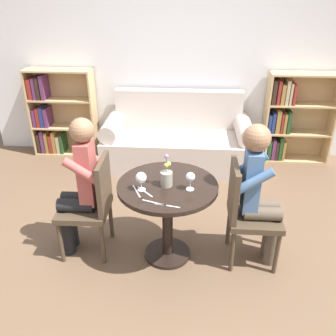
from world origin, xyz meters
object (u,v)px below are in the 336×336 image
at_px(person_right, 260,192).
at_px(flower_vase, 166,177).
at_px(couch, 177,142).
at_px(person_left, 79,186).
at_px(chair_right, 246,210).
at_px(wine_glass_left, 141,178).
at_px(wine_glass_right, 190,178).
at_px(bookshelf_right, 289,119).
at_px(chair_left, 92,202).
at_px(bookshelf_left, 57,115).

relative_size(person_right, flower_vase, 4.52).
bearing_deg(couch, person_left, -112.50).
bearing_deg(couch, chair_right, -70.18).
height_order(wine_glass_left, wine_glass_right, wine_glass_left).
bearing_deg(couch, flower_vase, -90.22).
bearing_deg(person_right, person_left, 89.42).
xyz_separation_m(person_left, wine_glass_right, (0.92, -0.10, 0.17)).
distance_m(chair_right, wine_glass_left, 0.91).
bearing_deg(person_right, couch, 22.24).
relative_size(bookshelf_right, flower_vase, 4.28).
distance_m(couch, person_right, 1.97).
bearing_deg(wine_glass_left, chair_left, 163.15).
xyz_separation_m(chair_right, person_left, (-1.38, 0.01, 0.16)).
height_order(couch, wine_glass_right, couch).
distance_m(bookshelf_left, flower_vase, 2.69).
distance_m(bookshelf_right, wine_glass_left, 2.74).
relative_size(bookshelf_right, chair_right, 1.30).
distance_m(bookshelf_right, person_right, 2.18).
height_order(couch, person_left, person_left).
relative_size(bookshelf_left, wine_glass_left, 7.75).
xyz_separation_m(chair_left, flower_vase, (0.64, -0.06, 0.30)).
distance_m(chair_left, flower_vase, 0.71).
xyz_separation_m(person_right, flower_vase, (-0.74, -0.04, 0.13)).
bearing_deg(bookshelf_right, couch, -169.64).
relative_size(bookshelf_left, chair_left, 1.30).
xyz_separation_m(person_left, flower_vase, (0.73, -0.05, 0.14)).
xyz_separation_m(person_left, person_right, (1.47, -0.01, 0.02)).
distance_m(wine_glass_left, wine_glass_right, 0.38).
height_order(couch, flower_vase, flower_vase).
distance_m(person_left, wine_glass_right, 0.94).
height_order(chair_right, person_left, person_left).
relative_size(wine_glass_left, wine_glass_right, 1.02).
bearing_deg(wine_glass_left, person_right, 7.30).
xyz_separation_m(chair_left, wine_glass_right, (0.83, -0.10, 0.33)).
bearing_deg(couch, wine_glass_right, -84.53).
bearing_deg(couch, wine_glass_left, -95.85).
distance_m(person_left, wine_glass_left, 0.58).
bearing_deg(wine_glass_left, person_left, 166.12).
height_order(couch, chair_right, couch).
bearing_deg(chair_left, bookshelf_left, -154.36).
bearing_deg(person_right, chair_left, 89.27).
bearing_deg(chair_right, chair_left, 89.22).
bearing_deg(person_left, bookshelf_right, 132.03).
distance_m(bookshelf_left, person_right, 3.17).
bearing_deg(chair_left, wine_glass_right, 81.74).
bearing_deg(chair_left, chair_right, 88.17).
relative_size(wine_glass_left, flower_vase, 0.55).
distance_m(bookshelf_left, wine_glass_right, 2.85).
distance_m(person_right, wine_glass_left, 0.95).
distance_m(person_left, person_right, 1.47).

